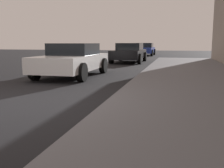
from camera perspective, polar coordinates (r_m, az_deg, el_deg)
ground_plane at (r=5.91m, az=-21.07°, el=-4.24°), size 80.00×80.00×0.00m
sidewalk at (r=4.90m, az=21.27°, el=-6.01°), size 4.00×32.00×0.15m
car_white at (r=10.29m, az=-8.55°, el=5.31°), size 1.96×4.13×1.27m
car_black at (r=17.58m, az=3.81°, el=6.89°), size 1.99×4.34×1.27m
car_blue at (r=27.19m, az=7.13°, el=7.59°), size 2.00×4.47×1.27m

